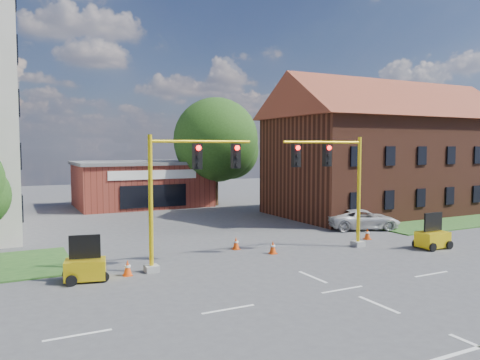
{
  "coord_description": "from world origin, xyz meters",
  "views": [
    {
      "loc": [
        -11.82,
        -14.37,
        5.62
      ],
      "look_at": [
        0.51,
        10.0,
        3.71
      ],
      "focal_mm": 35.0,
      "sensor_mm": 36.0,
      "label": 1
    }
  ],
  "objects": [
    {
      "name": "cone_d",
      "position": [
        7.91,
        7.35,
        0.34
      ],
      "size": [
        0.4,
        0.4,
        0.7
      ],
      "color": "#E1450B",
      "rests_on": "ground"
    },
    {
      "name": "signal_mast_east",
      "position": [
        4.36,
        6.0,
        3.92
      ],
      "size": [
        5.3,
        0.6,
        6.2
      ],
      "color": "gray",
      "rests_on": "ground"
    },
    {
      "name": "lane_markings",
      "position": [
        0.0,
        -3.0,
        0.01
      ],
      "size": [
        60.0,
        36.0,
        0.01
      ],
      "primitive_type": null,
      "color": "silver",
      "rests_on": "ground"
    },
    {
      "name": "trailer_west",
      "position": [
        -8.9,
        5.86,
        0.58
      ],
      "size": [
        1.84,
        1.43,
        1.87
      ],
      "rotation": [
        0.0,
        0.0,
        -0.22
      ],
      "color": "yellow",
      "rests_on": "ground"
    },
    {
      "name": "cone_b",
      "position": [
        -0.52,
        8.46,
        0.34
      ],
      "size": [
        0.4,
        0.4,
        0.7
      ],
      "color": "#E1450B",
      "rests_on": "ground"
    },
    {
      "name": "tree_large",
      "position": [
        6.92,
        27.08,
        6.08
      ],
      "size": [
        8.55,
        8.14,
        10.42
      ],
      "color": "#321E12",
      "rests_on": "ground"
    },
    {
      "name": "ground",
      "position": [
        0.0,
        0.0,
        0.0
      ],
      "size": [
        120.0,
        120.0,
        0.0
      ],
      "primitive_type": "plane",
      "color": "#434346",
      "rests_on": "ground"
    },
    {
      "name": "cone_a",
      "position": [
        -7.12,
        5.85,
        0.34
      ],
      "size": [
        0.4,
        0.4,
        0.7
      ],
      "color": "#E1450B",
      "rests_on": "ground"
    },
    {
      "name": "signal_mast_west",
      "position": [
        -4.36,
        6.0,
        3.92
      ],
      "size": [
        5.3,
        0.6,
        6.2
      ],
      "color": "gray",
      "rests_on": "ground"
    },
    {
      "name": "townhouse_row",
      "position": [
        18.0,
        16.0,
        5.93
      ],
      "size": [
        21.0,
        11.0,
        11.5
      ],
      "color": "#512618",
      "rests_on": "ground"
    },
    {
      "name": "brick_shop",
      "position": [
        0.0,
        29.98,
        2.16
      ],
      "size": [
        12.4,
        8.4,
        4.3
      ],
      "color": "maroon",
      "rests_on": "ground"
    },
    {
      "name": "trailer_east",
      "position": [
        9.4,
        3.76,
        0.6
      ],
      "size": [
        1.68,
        1.13,
        1.91
      ],
      "rotation": [
        0.0,
        0.0,
        -0.01
      ],
      "color": "yellow",
      "rests_on": "ground"
    },
    {
      "name": "grass_verge_ne",
      "position": [
        18.0,
        9.0,
        0.04
      ],
      "size": [
        14.0,
        4.0,
        0.08
      ],
      "primitive_type": "cube",
      "color": "#20491B",
      "rests_on": "ground"
    },
    {
      "name": "pickup_white",
      "position": [
        10.16,
        10.23,
        0.68
      ],
      "size": [
        5.37,
        3.85,
        1.36
      ],
      "primitive_type": "imported",
      "rotation": [
        0.0,
        0.0,
        1.21
      ],
      "color": "silver",
      "rests_on": "ground"
    },
    {
      "name": "cone_c",
      "position": [
        0.75,
        6.63,
        0.34
      ],
      "size": [
        0.4,
        0.4,
        0.7
      ],
      "color": "#E1450B",
      "rests_on": "ground"
    }
  ]
}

